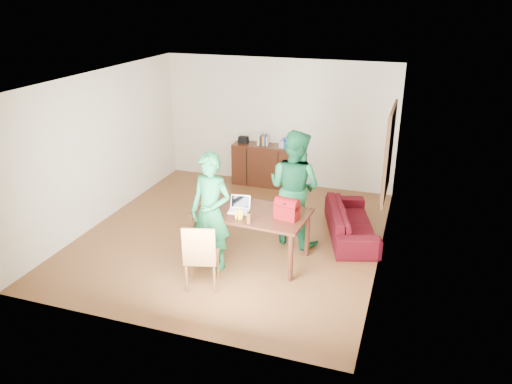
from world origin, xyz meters
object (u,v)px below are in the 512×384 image
(chair, at_px, (202,268))
(table, at_px, (252,218))
(bottle, at_px, (249,217))
(sofa, at_px, (351,222))
(person_far, at_px, (294,188))
(laptop, at_px, (239,209))
(person_near, at_px, (211,212))
(red_bag, at_px, (287,210))

(chair, bearing_deg, table, 52.51)
(bottle, bearing_deg, chair, -129.48)
(bottle, distance_m, sofa, 2.20)
(person_far, xyz_separation_m, bottle, (-0.38, -1.18, -0.07))
(table, height_order, sofa, table)
(bottle, xyz_separation_m, sofa, (1.28, 1.67, -0.63))
(person_far, distance_m, sofa, 1.25)
(table, distance_m, sofa, 1.92)
(bottle, bearing_deg, laptop, 130.38)
(person_near, distance_m, red_bag, 1.13)
(person_near, xyz_separation_m, bottle, (0.59, 0.02, -0.01))
(chair, relative_size, person_near, 0.55)
(person_near, distance_m, sofa, 2.60)
(red_bag, relative_size, sofa, 0.19)
(laptop, bearing_deg, chair, -110.91)
(person_far, xyz_separation_m, red_bag, (0.11, -0.85, -0.03))
(table, distance_m, chair, 1.16)
(laptop, bearing_deg, table, 12.85)
(person_far, xyz_separation_m, sofa, (0.91, 0.49, -0.70))
(chair, distance_m, bottle, 0.99)
(table, height_order, person_near, person_near)
(person_far, bearing_deg, table, 77.63)
(table, relative_size, chair, 1.77)
(laptop, bearing_deg, bottle, -57.42)
(bottle, height_order, sofa, bottle)
(red_bag, height_order, sofa, red_bag)
(chair, distance_m, person_far, 2.10)
(chair, xyz_separation_m, person_near, (-0.09, 0.58, 0.62))
(laptop, relative_size, sofa, 0.18)
(table, bearing_deg, bottle, -73.42)
(person_near, bearing_deg, bottle, 10.77)
(person_near, xyz_separation_m, person_far, (0.96, 1.21, 0.06))
(person_near, xyz_separation_m, sofa, (1.87, 1.69, -0.64))
(sofa, bearing_deg, person_far, 101.46)
(table, xyz_separation_m, laptop, (-0.19, -0.07, 0.15))
(chair, xyz_separation_m, bottle, (0.50, 0.60, 0.60))
(bottle, height_order, red_bag, red_bag)
(laptop, relative_size, red_bag, 0.95)
(chair, distance_m, sofa, 2.89)
(table, relative_size, sofa, 0.97)
(table, xyz_separation_m, red_bag, (0.57, -0.07, 0.23))
(table, bearing_deg, red_bag, -2.77)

